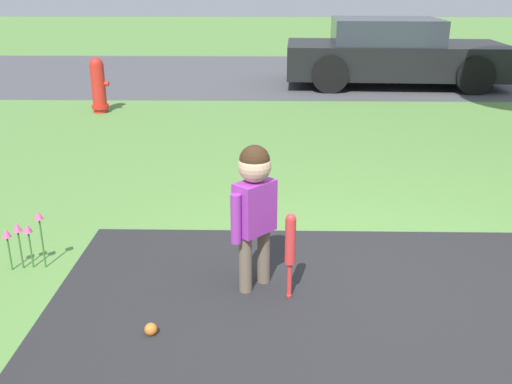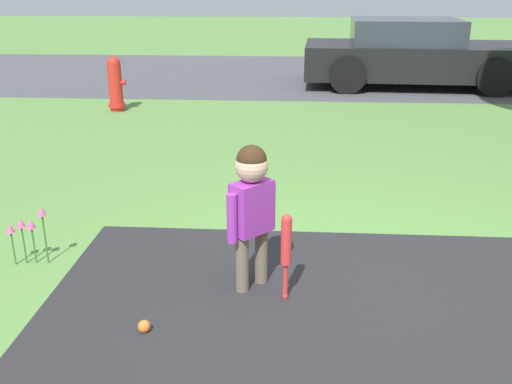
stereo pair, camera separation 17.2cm
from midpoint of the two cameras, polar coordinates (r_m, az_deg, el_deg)
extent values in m
plane|color=#5B8C42|center=(3.73, 11.55, -10.44)|extent=(60.00, 60.00, 0.00)
cube|color=#4C4C51|center=(12.62, 6.33, 11.66)|extent=(40.00, 6.00, 0.01)
cylinder|color=#6B5B4C|center=(3.66, -0.04, -7.18)|extent=(0.08, 0.08, 0.39)
cylinder|color=#6B5B4C|center=(3.76, 1.84, -6.37)|extent=(0.08, 0.08, 0.39)
cube|color=purple|center=(3.56, 0.95, -1.54)|extent=(0.29, 0.29, 0.34)
cylinder|color=purple|center=(3.46, -1.00, -2.71)|extent=(0.07, 0.07, 0.32)
cylinder|color=purple|center=(3.67, 2.78, -1.34)|extent=(0.07, 0.07, 0.32)
sphere|color=#D8AD8C|center=(3.46, 0.98, 2.62)|extent=(0.21, 0.21, 0.21)
sphere|color=#382314|center=(3.45, 0.98, 3.18)|extent=(0.19, 0.19, 0.19)
sphere|color=red|center=(3.67, 4.30, -10.33)|extent=(0.04, 0.04, 0.04)
cylinder|color=red|center=(3.62, 4.34, -8.90)|extent=(0.03, 0.03, 0.25)
cylinder|color=red|center=(3.49, 4.46, -5.00)|extent=(0.07, 0.07, 0.30)
sphere|color=red|center=(3.43, 4.53, -2.73)|extent=(0.06, 0.06, 0.06)
sphere|color=orange|center=(3.38, -9.66, -13.12)|extent=(0.07, 0.07, 0.07)
cylinder|color=red|center=(9.07, -13.34, 10.16)|extent=(0.21, 0.21, 0.73)
sphere|color=red|center=(9.01, -13.53, 12.43)|extent=(0.20, 0.20, 0.20)
cylinder|color=red|center=(9.12, -13.20, 8.45)|extent=(0.26, 0.26, 0.06)
cylinder|color=red|center=(9.02, -12.67, 10.63)|extent=(0.09, 0.07, 0.07)
cube|color=black|center=(11.45, 15.92, 12.56)|extent=(4.14, 2.08, 0.60)
cube|color=#2D333D|center=(11.36, 15.14, 15.25)|extent=(2.02, 1.75, 0.45)
cylinder|color=black|center=(12.65, 20.95, 12.00)|extent=(0.67, 0.21, 0.66)
cylinder|color=black|center=(10.82, 23.30, 10.48)|extent=(0.67, 0.21, 0.66)
cylinder|color=black|center=(12.28, 9.23, 12.83)|extent=(0.67, 0.21, 0.66)
cylinder|color=black|center=(10.39, 9.64, 11.47)|extent=(0.67, 0.21, 0.66)
cylinder|color=#38702D|center=(4.30, -20.25, -5.04)|extent=(0.01, 0.01, 0.27)
cone|color=#E54C8C|center=(4.23, -20.52, -3.02)|extent=(0.06, 0.06, 0.06)
cylinder|color=#38702D|center=(4.32, -22.06, -5.27)|extent=(0.01, 0.01, 0.25)
cone|color=#E54C8C|center=(4.26, -22.33, -3.38)|extent=(0.06, 0.06, 0.06)
cylinder|color=#38702D|center=(4.31, -21.13, -4.98)|extent=(0.01, 0.01, 0.28)
cone|color=#E54C8C|center=(4.25, -21.42, -2.89)|extent=(0.06, 0.06, 0.06)
cylinder|color=#38702D|center=(4.25, -19.24, -4.50)|extent=(0.01, 0.01, 0.37)
cone|color=#E54C8C|center=(4.17, -19.58, -1.83)|extent=(0.06, 0.06, 0.06)
camera|label=1|loc=(0.09, -88.75, 0.46)|focal=40.00mm
camera|label=2|loc=(0.09, 91.25, -0.46)|focal=40.00mm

